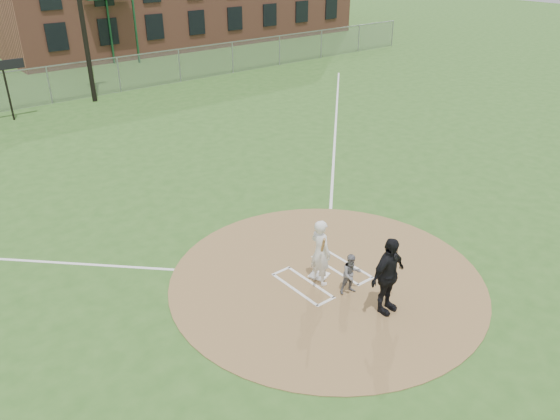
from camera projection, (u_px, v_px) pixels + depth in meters
ground at (326, 279)px, 14.66m from camera, size 140.00×140.00×0.00m
dirt_circle at (327, 279)px, 14.65m from camera, size 8.40×8.40×0.02m
home_plate at (319, 275)px, 14.77m from camera, size 0.59×0.59×0.03m
foul_line_first at (335, 129)px, 25.95m from camera, size 17.04×17.04×0.01m
catcher at (351, 274)px, 13.84m from camera, size 0.64×0.57×1.12m
umpire at (388, 276)px, 12.96m from camera, size 1.22×0.59×2.01m
batters_boxes at (323, 276)px, 14.75m from camera, size 2.08×1.88×0.01m
batter_at_plate at (320, 252)px, 14.09m from camera, size 0.74×1.00×1.84m
outfield_fence at (49, 85)px, 29.52m from camera, size 56.08×0.08×2.03m
scoreboard_sign at (3, 72)px, 26.25m from camera, size 2.00×0.10×2.93m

